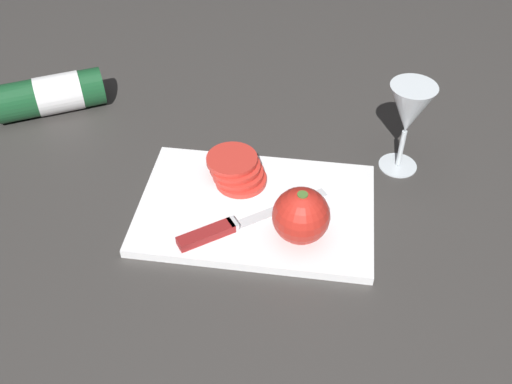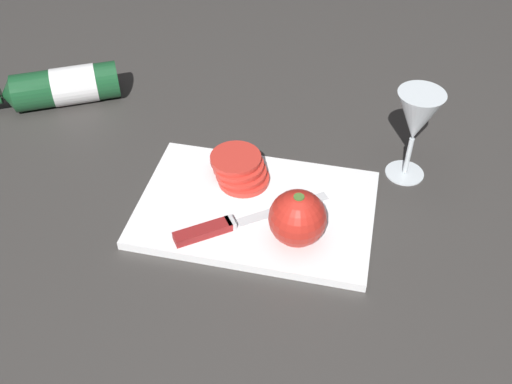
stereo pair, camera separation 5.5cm
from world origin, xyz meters
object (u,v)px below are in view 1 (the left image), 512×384
Objects in this scene: whole_tomato at (303,216)px; knife at (221,229)px; wine_bottle at (44,96)px; tomato_slice_stack_near at (236,170)px; wine_glass at (409,112)px.

whole_tomato reaches higher than knife.
wine_bottle is 0.43m from tomato_slice_stack_near.
wine_glass reaches higher than tomato_slice_stack_near.
wine_glass is at bearing -126.77° from whole_tomato.
wine_glass is 0.30m from tomato_slice_stack_near.
knife is 0.13m from tomato_slice_stack_near.
knife is (0.28, 0.22, -0.10)m from wine_glass.
tomato_slice_stack_near is (-0.00, -0.13, 0.01)m from knife.
wine_bottle is 0.69m from wine_glass.
wine_glass is 0.27m from whole_tomato.
wine_bottle is at bearing -5.85° from wine_glass.
wine_bottle reaches higher than knife.
wine_glass is (-0.68, 0.07, 0.08)m from wine_bottle.
knife is at bearing 4.34° from whole_tomato.
wine_glass is at bearing -162.13° from tomato_slice_stack_near.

